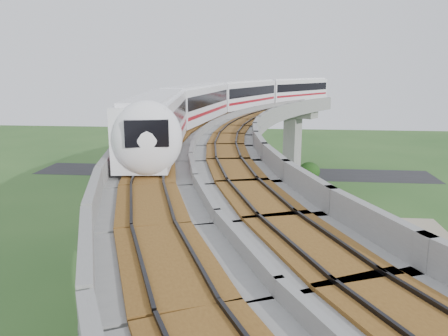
{
  "coord_description": "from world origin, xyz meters",
  "views": [
    {
      "loc": [
        5.22,
        -34.81,
        15.66
      ],
      "look_at": [
        1.72,
        0.5,
        7.5
      ],
      "focal_mm": 35.0,
      "sensor_mm": 36.0,
      "label": 1
    }
  ],
  "objects": [
    {
      "name": "ground",
      "position": [
        0.0,
        0.0,
        0.0
      ],
      "size": [
        160.0,
        160.0,
        0.0
      ],
      "primitive_type": "plane",
      "color": "#2B5120",
      "rests_on": "ground"
    },
    {
      "name": "dirt_lot",
      "position": [
        14.0,
        -2.0,
        0.02
      ],
      "size": [
        18.0,
        26.0,
        0.04
      ],
      "primitive_type": "cube",
      "color": "gray",
      "rests_on": "ground"
    },
    {
      "name": "asphalt_road",
      "position": [
        0.0,
        30.0,
        0.01
      ],
      "size": [
        60.0,
        8.0,
        0.03
      ],
      "primitive_type": "cube",
      "color": "#232326",
      "rests_on": "ground"
    },
    {
      "name": "viaduct",
      "position": [
        3.84,
        0.0,
        9.05
      ],
      "size": [
        19.58,
        73.98,
        11.4
      ],
      "color": "#99968E",
      "rests_on": "ground"
    },
    {
      "name": "metro_train",
      "position": [
        2.05,
        14.16,
        12.31
      ],
      "size": [
        19.2,
        59.52,
        3.64
      ],
      "color": "white",
      "rests_on": "ground"
    },
    {
      "name": "fence",
      "position": [
        9.75,
        0.0,
        0.75
      ],
      "size": [
        3.87,
        38.73,
        1.5
      ],
      "color": "#2D382D",
      "rests_on": "ground"
    },
    {
      "name": "tree_0",
      "position": [
        11.03,
        23.43,
        2.03
      ],
      "size": [
        2.88,
        2.88,
        3.26
      ],
      "color": "#382314",
      "rests_on": "ground"
    },
    {
      "name": "tree_1",
      "position": [
        9.92,
        17.05,
        2.11
      ],
      "size": [
        2.55,
        2.55,
        3.2
      ],
      "color": "#382314",
      "rests_on": "ground"
    },
    {
      "name": "tree_2",
      "position": [
        8.89,
        14.04,
        2.11
      ],
      "size": [
        2.17,
        2.17,
        3.04
      ],
      "color": "#382314",
      "rests_on": "ground"
    },
    {
      "name": "tree_3",
      "position": [
        6.53,
        7.77,
        1.59
      ],
      "size": [
        2.14,
        2.14,
        2.5
      ],
      "color": "#382314",
      "rests_on": "ground"
    },
    {
      "name": "tree_4",
      "position": [
        5.91,
        1.44,
        1.99
      ],
      "size": [
        2.38,
        2.38,
        3.01
      ],
      "color": "#382314",
      "rests_on": "ground"
    },
    {
      "name": "tree_5",
      "position": [
        6.88,
        -4.28,
        2.08
      ],
      "size": [
        2.13,
        2.13,
        3.0
      ],
      "color": "#382314",
      "rests_on": "ground"
    },
    {
      "name": "tree_6",
      "position": [
        8.12,
        -9.98,
        1.91
      ],
      "size": [
        3.03,
        3.03,
        3.2
      ],
      "color": "#382314",
      "rests_on": "ground"
    },
    {
      "name": "car_white",
      "position": [
        13.74,
        -9.71,
        0.57
      ],
      "size": [
        2.84,
        3.25,
        1.06
      ],
      "primitive_type": "imported",
      "rotation": [
        0.0,
        0.0,
        0.63
      ],
      "color": "silver",
      "rests_on": "dirt_lot"
    },
    {
      "name": "car_dark",
      "position": [
        13.13,
        9.0,
        0.64
      ],
      "size": [
        4.39,
        2.4,
        1.21
      ],
      "primitive_type": "imported",
      "rotation": [
        0.0,
        0.0,
        1.75
      ],
      "color": "black",
      "rests_on": "dirt_lot"
    }
  ]
}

